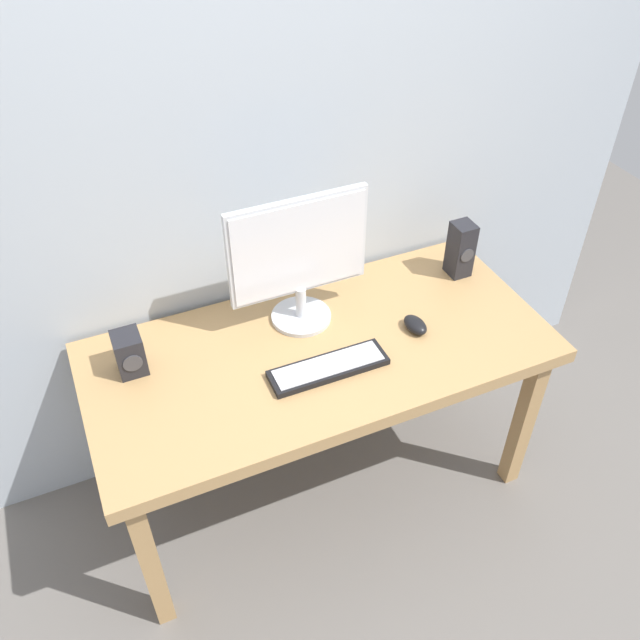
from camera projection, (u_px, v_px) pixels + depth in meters
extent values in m
plane|color=slate|center=(320.00, 479.00, 2.71)|extent=(6.00, 6.00, 0.00)
cube|color=#B2BCC6|center=(266.00, 78.00, 2.01)|extent=(3.02, 0.04, 3.00)
cube|color=tan|center=(320.00, 353.00, 2.25)|extent=(1.55, 0.72, 0.05)
cube|color=tan|center=(150.00, 562.00, 2.07)|extent=(0.06, 0.06, 0.68)
cube|color=tan|center=(524.00, 420.00, 2.50)|extent=(0.06, 0.06, 0.68)
cube|color=tan|center=(114.00, 428.00, 2.47)|extent=(0.06, 0.06, 0.68)
cube|color=tan|center=(441.00, 326.00, 2.91)|extent=(0.06, 0.06, 0.68)
cylinder|color=silver|center=(301.00, 316.00, 2.34)|extent=(0.21, 0.21, 0.02)
cylinder|color=silver|center=(301.00, 302.00, 2.30)|extent=(0.04, 0.04, 0.12)
cube|color=silver|center=(298.00, 247.00, 2.16)|extent=(0.48, 0.02, 0.35)
cube|color=white|center=(300.00, 249.00, 2.15)|extent=(0.46, 0.01, 0.33)
cube|color=black|center=(328.00, 368.00, 2.14)|extent=(0.39, 0.12, 0.02)
cube|color=silver|center=(328.00, 365.00, 2.13)|extent=(0.36, 0.10, 0.00)
ellipsoid|color=black|center=(415.00, 325.00, 2.28)|extent=(0.07, 0.11, 0.04)
cube|color=#232328|center=(461.00, 249.00, 2.47)|extent=(0.08, 0.08, 0.22)
cylinder|color=#3F3F44|center=(467.00, 255.00, 2.44)|extent=(0.05, 0.00, 0.05)
cube|color=#232328|center=(129.00, 353.00, 2.11)|extent=(0.09, 0.10, 0.14)
cylinder|color=#3F3F44|center=(133.00, 363.00, 2.07)|extent=(0.06, 0.00, 0.06)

